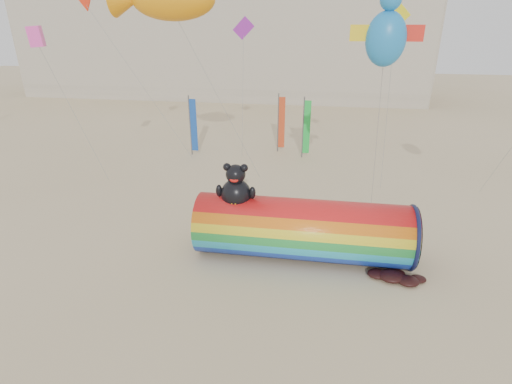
# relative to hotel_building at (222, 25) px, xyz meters

# --- Properties ---
(ground) EXTENTS (160.00, 160.00, 0.00)m
(ground) POSITION_rel_hotel_building_xyz_m (12.00, -45.95, -10.31)
(ground) COLOR #CCB58C
(ground) RESTS_ON ground
(hotel_building) EXTENTS (60.40, 15.40, 20.60)m
(hotel_building) POSITION_rel_hotel_building_xyz_m (0.00, 0.00, 0.00)
(hotel_building) COLOR #B7AD99
(hotel_building) RESTS_ON ground
(windsock_assembly) EXTENTS (10.45, 3.18, 4.82)m
(windsock_assembly) POSITION_rel_hotel_building_xyz_m (15.16, -46.64, -8.71)
(windsock_assembly) COLOR red
(windsock_assembly) RESTS_ON ground
(kite_handler) EXTENTS (0.81, 0.68, 1.89)m
(kite_handler) POSITION_rel_hotel_building_xyz_m (19.34, -46.40, -9.37)
(kite_handler) COLOR #53565A
(kite_handler) RESTS_ON ground
(fabric_bundle) EXTENTS (2.62, 1.35, 0.41)m
(fabric_bundle) POSITION_rel_hotel_building_xyz_m (19.55, -48.01, -10.14)
(fabric_bundle) COLOR #340D09
(fabric_bundle) RESTS_ON ground
(festival_banners) EXTENTS (10.30, 2.29, 5.20)m
(festival_banners) POSITION_rel_hotel_building_xyz_m (10.56, -30.50, -7.67)
(festival_banners) COLOR #59595E
(festival_banners) RESTS_ON ground
(flying_kites) EXTENTS (28.25, 14.15, 6.45)m
(flying_kites) POSITION_rel_hotel_building_xyz_m (11.36, -42.33, 0.84)
(flying_kites) COLOR orange
(flying_kites) RESTS_ON ground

